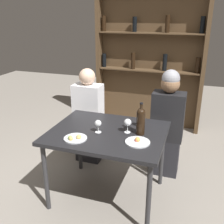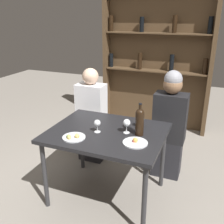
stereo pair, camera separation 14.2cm
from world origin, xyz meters
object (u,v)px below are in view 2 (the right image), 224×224
(wine_glass_1, at_px, (97,124))
(seated_person_left, at_px, (92,118))
(wine_bottle, at_px, (140,121))
(wine_glass_0, at_px, (141,119))
(food_plate_0, at_px, (74,137))
(seated_person_right, at_px, (169,126))
(wine_glass_2, at_px, (127,123))
(food_plate_1, at_px, (135,142))

(wine_glass_1, relative_size, seated_person_left, 0.10)
(wine_bottle, height_order, wine_glass_0, wine_bottle)
(food_plate_0, distance_m, seated_person_left, 0.94)
(wine_glass_0, height_order, food_plate_0, wine_glass_0)
(food_plate_0, distance_m, seated_person_right, 1.14)
(food_plate_0, height_order, seated_person_left, seated_person_left)
(wine_bottle, xyz_separation_m, wine_glass_1, (-0.39, -0.09, -0.05))
(wine_bottle, xyz_separation_m, seated_person_right, (0.18, 0.59, -0.27))
(wine_glass_1, bearing_deg, wine_glass_0, 36.96)
(food_plate_0, relative_size, seated_person_right, 0.17)
(wine_glass_1, distance_m, wine_glass_2, 0.28)
(wine_glass_0, xyz_separation_m, seated_person_right, (0.22, 0.42, -0.21))
(wine_glass_1, distance_m, food_plate_0, 0.26)
(food_plate_1, bearing_deg, seated_person_right, 77.74)
(food_plate_0, xyz_separation_m, seated_person_right, (0.71, 0.88, -0.14))
(food_plate_1, xyz_separation_m, seated_person_left, (-0.80, 0.77, -0.18))
(wine_bottle, height_order, food_plate_0, wine_bottle)
(wine_glass_2, xyz_separation_m, seated_person_right, (0.31, 0.59, -0.23))
(wine_glass_0, bearing_deg, food_plate_1, -81.32)
(wine_bottle, height_order, wine_glass_1, wine_bottle)
(wine_bottle, bearing_deg, wine_glass_0, 102.18)
(wine_bottle, xyz_separation_m, seated_person_left, (-0.79, 0.59, -0.31))
(wine_glass_2, relative_size, food_plate_1, 0.63)
(wine_glass_0, distance_m, seated_person_left, 0.89)
(seated_person_left, bearing_deg, wine_glass_1, -59.58)
(wine_glass_0, height_order, wine_glass_2, wine_glass_2)
(wine_glass_0, relative_size, seated_person_left, 0.10)
(seated_person_left, distance_m, seated_person_right, 0.97)
(wine_glass_1, distance_m, seated_person_left, 0.83)
(wine_glass_1, bearing_deg, food_plate_0, -125.33)
(wine_glass_2, xyz_separation_m, food_plate_0, (-0.41, -0.29, -0.09))
(wine_glass_0, bearing_deg, wine_glass_1, -143.04)
(food_plate_0, xyz_separation_m, seated_person_left, (-0.26, 0.88, -0.18))
(wine_glass_0, height_order, seated_person_right, seated_person_right)
(wine_glass_0, relative_size, wine_glass_1, 0.99)
(food_plate_0, distance_m, food_plate_1, 0.56)
(wine_glass_1, relative_size, seated_person_right, 0.10)
(wine_bottle, bearing_deg, wine_glass_2, -177.90)
(wine_bottle, bearing_deg, food_plate_0, -151.02)
(seated_person_right, bearing_deg, wine_glass_0, -117.87)
(wine_glass_0, relative_size, wine_glass_2, 0.90)
(food_plate_0, bearing_deg, wine_glass_0, 43.35)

